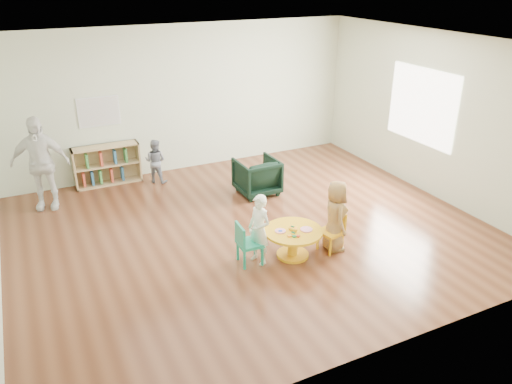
% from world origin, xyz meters
% --- Properties ---
extents(room, '(7.10, 7.00, 2.80)m').
position_xyz_m(room, '(0.01, 0.00, 1.89)').
color(room, '#592F1C').
rests_on(room, ground).
extents(activity_table, '(0.82, 0.82, 0.45)m').
position_xyz_m(activity_table, '(0.22, -0.93, 0.28)').
color(activity_table, gold).
rests_on(activity_table, ground).
extents(kid_chair_left, '(0.34, 0.34, 0.60)m').
position_xyz_m(kid_chair_left, '(-0.44, -0.83, 0.32)').
color(kid_chair_left, '#1C9A76').
rests_on(kid_chair_left, ground).
extents(kid_chair_right, '(0.37, 0.37, 0.58)m').
position_xyz_m(kid_chair_right, '(0.83, -1.01, 0.31)').
color(kid_chair_right, gold).
rests_on(kid_chair_right, ground).
extents(bookshelf, '(1.20, 0.30, 0.75)m').
position_xyz_m(bookshelf, '(-1.61, 2.86, 0.37)').
color(bookshelf, tan).
rests_on(bookshelf, ground).
extents(alphabet_poster, '(0.74, 0.01, 0.54)m').
position_xyz_m(alphabet_poster, '(-1.60, 2.98, 1.35)').
color(alphabet_poster, white).
rests_on(alphabet_poster, ground).
extents(armchair, '(0.71, 0.73, 0.65)m').
position_xyz_m(armchair, '(0.71, 1.22, 0.32)').
color(armchair, black).
rests_on(armchair, ground).
extents(child_left, '(0.34, 0.42, 1.00)m').
position_xyz_m(child_left, '(-0.27, -0.86, 0.50)').
color(child_left, white).
rests_on(child_left, ground).
extents(child_right, '(0.45, 0.58, 1.05)m').
position_xyz_m(child_right, '(0.85, -1.01, 0.52)').
color(child_right, yellow).
rests_on(child_right, ground).
extents(toddler, '(0.52, 0.50, 0.84)m').
position_xyz_m(toddler, '(-0.77, 2.51, 0.42)').
color(toddler, '#18243E').
rests_on(toddler, ground).
extents(adult_caretaker, '(1.00, 0.63, 1.58)m').
position_xyz_m(adult_caretaker, '(-2.74, 2.26, 0.79)').
color(adult_caretaker, white).
rests_on(adult_caretaker, ground).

